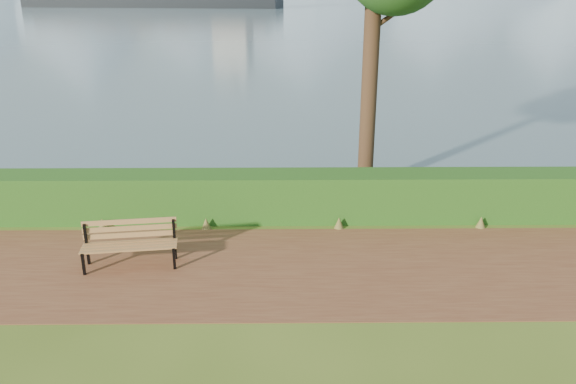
{
  "coord_description": "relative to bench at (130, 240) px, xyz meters",
  "views": [
    {
      "loc": [
        0.45,
        -8.44,
        4.59
      ],
      "look_at": [
        0.55,
        1.2,
        1.1
      ],
      "focal_mm": 35.0,
      "sensor_mm": 36.0,
      "label": 1
    }
  ],
  "objects": [
    {
      "name": "ground",
      "position": [
        2.22,
        -0.49,
        -0.47
      ],
      "size": [
        140.0,
        140.0,
        0.0
      ],
      "primitive_type": "plane",
      "color": "#405718",
      "rests_on": "ground"
    },
    {
      "name": "path",
      "position": [
        2.22,
        -0.19,
        -0.46
      ],
      "size": [
        40.0,
        3.4,
        0.01
      ],
      "primitive_type": "cube",
      "color": "brown",
      "rests_on": "ground"
    },
    {
      "name": "hedge",
      "position": [
        2.22,
        2.11,
        0.03
      ],
      "size": [
        32.0,
        0.85,
        1.0
      ],
      "primitive_type": "cube",
      "color": "#1B4313",
      "rests_on": "ground"
    },
    {
      "name": "water",
      "position": [
        2.22,
        259.51,
        -0.46
      ],
      "size": [
        700.0,
        510.0,
        0.0
      ],
      "primitive_type": "cube",
      "color": "#466371",
      "rests_on": "ground"
    },
    {
      "name": "bench",
      "position": [
        0.0,
        0.0,
        0.0
      ],
      "size": [
        1.67,
        0.68,
        0.81
      ],
      "rotation": [
        0.0,
        0.0,
        0.13
      ],
      "color": "black",
      "rests_on": "ground"
    }
  ]
}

